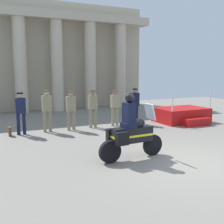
% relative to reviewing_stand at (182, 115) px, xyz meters
% --- Properties ---
extents(ground_plane, '(28.69, 28.69, 0.00)m').
position_rel_reviewing_stand_xyz_m(ground_plane, '(-3.90, -4.94, -0.34)').
color(ground_plane, gray).
extents(colonnade_backdrop, '(12.67, 1.59, 6.87)m').
position_rel_reviewing_stand_xyz_m(colonnade_backdrop, '(-4.56, 6.94, 3.19)').
color(colonnade_backdrop, '#B6AB91').
rests_on(colonnade_backdrop, ground_plane).
extents(reviewing_stand, '(2.43, 2.19, 1.59)m').
position_rel_reviewing_stand_xyz_m(reviewing_stand, '(0.00, 0.00, 0.00)').
color(reviewing_stand, '#B71414').
rests_on(reviewing_stand, ground_plane).
extents(officer_in_row_0, '(0.38, 0.24, 1.68)m').
position_rel_reviewing_stand_xyz_m(officer_in_row_0, '(-7.55, 0.52, 0.66)').
color(officer_in_row_0, '#141938').
rests_on(officer_in_row_0, ground_plane).
extents(officer_in_row_1, '(0.38, 0.24, 1.73)m').
position_rel_reviewing_stand_xyz_m(officer_in_row_1, '(-6.51, 0.58, 0.68)').
color(officer_in_row_1, '#847A5B').
rests_on(officer_in_row_1, ground_plane).
extents(officer_in_row_2, '(0.38, 0.24, 1.67)m').
position_rel_reviewing_stand_xyz_m(officer_in_row_2, '(-5.52, 0.49, 0.65)').
color(officer_in_row_2, '#847A5B').
rests_on(officer_in_row_2, ground_plane).
extents(officer_in_row_3, '(0.38, 0.24, 1.67)m').
position_rel_reviewing_stand_xyz_m(officer_in_row_3, '(-4.48, 0.61, 0.65)').
color(officer_in_row_3, '#847A5B').
rests_on(officer_in_row_3, ground_plane).
extents(officer_in_row_4, '(0.38, 0.24, 1.64)m').
position_rel_reviewing_stand_xyz_m(officer_in_row_4, '(-3.42, 0.56, 0.63)').
color(officer_in_row_4, gray).
rests_on(officer_in_row_4, ground_plane).
extents(officer_in_row_5, '(0.38, 0.24, 1.69)m').
position_rel_reviewing_stand_xyz_m(officer_in_row_5, '(-2.36, 0.58, 0.66)').
color(officer_in_row_5, black).
rests_on(officer_in_row_5, ground_plane).
extents(motorcycle_with_rider, '(2.09, 0.72, 1.90)m').
position_rel_reviewing_stand_xyz_m(motorcycle_with_rider, '(-5.14, -4.01, 0.46)').
color(motorcycle_with_rider, black).
rests_on(motorcycle_with_rider, ground_plane).
extents(briefcase_on_ground, '(0.10, 0.32, 0.36)m').
position_rel_reviewing_stand_xyz_m(briefcase_on_ground, '(-7.99, 0.50, -0.16)').
color(briefcase_on_ground, brown).
rests_on(briefcase_on_ground, ground_plane).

